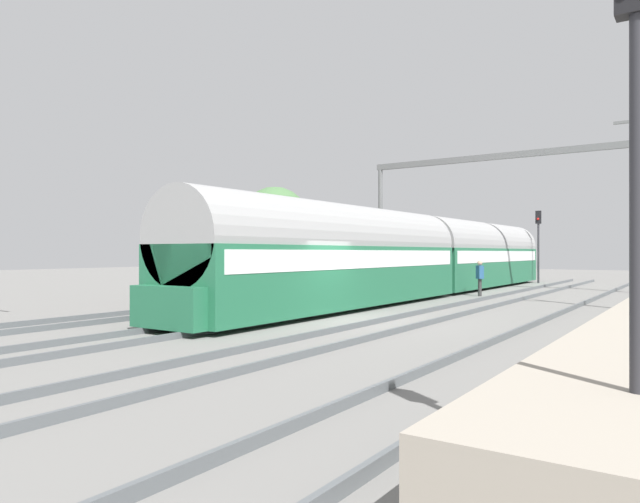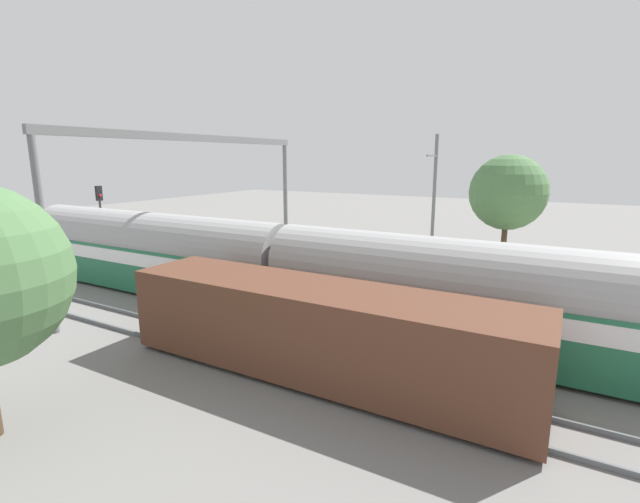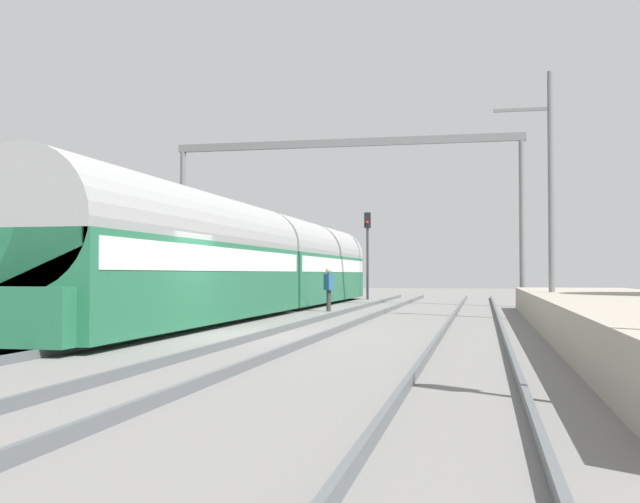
{
  "view_description": "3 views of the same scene",
  "coord_description": "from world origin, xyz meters",
  "px_view_note": "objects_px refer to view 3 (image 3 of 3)",
  "views": [
    {
      "loc": [
        9.48,
        -15.56,
        2.14
      ],
      "look_at": [
        -2.04,
        1.54,
        2.16
      ],
      "focal_mm": 32.17,
      "sensor_mm": 36.0,
      "label": 1
    },
    {
      "loc": [
        -17.39,
        0.56,
        6.68
      ],
      "look_at": [
        0.26,
        10.49,
        2.43
      ],
      "focal_mm": 25.09,
      "sensor_mm": 36.0,
      "label": 2
    },
    {
      "loc": [
        6.36,
        -17.95,
        1.5
      ],
      "look_at": [
        -1.02,
        16.82,
        2.52
      ],
      "focal_mm": 43.09,
      "sensor_mm": 36.0,
      "label": 3
    }
  ],
  "objects_px": {
    "passenger_train": "(263,261)",
    "person_crossing": "(329,285)",
    "railway_signal_far": "(368,244)",
    "freight_car": "(120,274)",
    "catenary_gantry": "(345,180)"
  },
  "relations": [
    {
      "from": "passenger_train",
      "to": "person_crossing",
      "type": "xyz_separation_m",
      "value": [
        2.43,
        0.94,
        -0.94
      ]
    },
    {
      "from": "person_crossing",
      "to": "railway_signal_far",
      "type": "height_order",
      "value": "railway_signal_far"
    },
    {
      "from": "passenger_train",
      "to": "freight_car",
      "type": "distance_m",
      "value": 5.68
    },
    {
      "from": "freight_car",
      "to": "catenary_gantry",
      "type": "xyz_separation_m",
      "value": [
        6.12,
        10.66,
        4.44
      ]
    },
    {
      "from": "passenger_train",
      "to": "railway_signal_far",
      "type": "height_order",
      "value": "railway_signal_far"
    },
    {
      "from": "railway_signal_far",
      "to": "catenary_gantry",
      "type": "bearing_deg",
      "value": -89.14
    },
    {
      "from": "person_crossing",
      "to": "catenary_gantry",
      "type": "height_order",
      "value": "catenary_gantry"
    },
    {
      "from": "freight_car",
      "to": "passenger_train",
      "type": "bearing_deg",
      "value": 43.84
    },
    {
      "from": "freight_car",
      "to": "catenary_gantry",
      "type": "distance_m",
      "value": 13.07
    },
    {
      "from": "passenger_train",
      "to": "railway_signal_far",
      "type": "distance_m",
      "value": 15.07
    },
    {
      "from": "freight_car",
      "to": "person_crossing",
      "type": "bearing_deg",
      "value": 36.71
    },
    {
      "from": "person_crossing",
      "to": "catenary_gantry",
      "type": "xyz_separation_m",
      "value": [
        -0.39,
        5.8,
        4.88
      ]
    },
    {
      "from": "catenary_gantry",
      "to": "freight_car",
      "type": "bearing_deg",
      "value": -119.86
    },
    {
      "from": "freight_car",
      "to": "catenary_gantry",
      "type": "bearing_deg",
      "value": 60.14
    },
    {
      "from": "passenger_train",
      "to": "railway_signal_far",
      "type": "relative_size",
      "value": 6.55
    }
  ]
}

